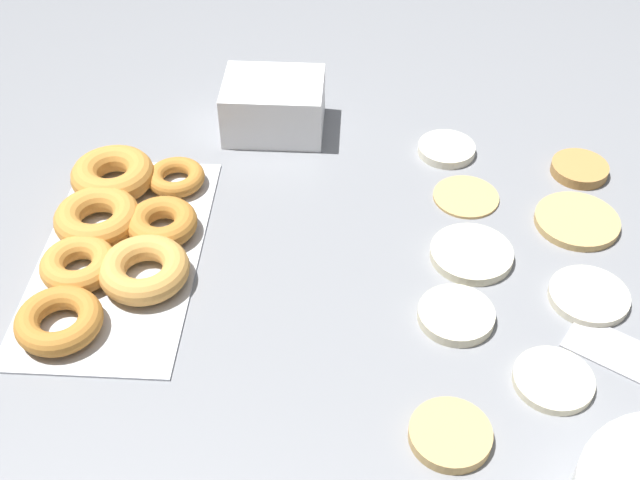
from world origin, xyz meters
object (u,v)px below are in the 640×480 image
at_px(pancake_1, 466,196).
at_px(pancake_7, 450,435).
at_px(pancake_8, 456,315).
at_px(pancake_4, 471,254).
at_px(pancake_6, 446,149).
at_px(pancake_2, 589,296).
at_px(donut_tray, 116,235).
at_px(pancake_0, 553,380).
at_px(spatula, 634,358).
at_px(pancake_5, 577,221).
at_px(pancake_3, 579,169).
at_px(container_stack, 274,106).

distance_m(pancake_1, pancake_7, 0.40).
bearing_deg(pancake_1, pancake_8, -7.48).
bearing_deg(pancake_4, pancake_6, -175.26).
distance_m(pancake_2, donut_tray, 0.60).
bearing_deg(pancake_2, pancake_0, -25.84).
relative_size(pancake_4, spatula, 0.50).
bearing_deg(pancake_7, spatula, 118.26).
relative_size(pancake_2, pancake_5, 0.86).
bearing_deg(pancake_3, pancake_2, -7.59).
xyz_separation_m(pancake_4, pancake_5, (-0.07, 0.15, -0.00)).
bearing_deg(spatula, pancake_4, -10.84).
bearing_deg(donut_tray, pancake_3, 106.65).
relative_size(donut_tray, spatula, 1.83).
bearing_deg(donut_tray, container_stack, 147.03).
relative_size(pancake_6, spatula, 0.40).
bearing_deg(pancake_4, pancake_3, 137.48).
xyz_separation_m(pancake_4, spatula, (0.16, 0.17, -0.00)).
relative_size(pancake_8, spatula, 0.43).
distance_m(pancake_5, donut_tray, 0.62).
bearing_deg(spatula, pancake_0, 53.32).
xyz_separation_m(pancake_3, pancake_6, (-0.04, -0.19, -0.00)).
height_order(pancake_1, pancake_6, pancake_6).
xyz_separation_m(pancake_0, pancake_3, (-0.38, 0.10, 0.00)).
bearing_deg(container_stack, pancake_1, 61.58).
bearing_deg(container_stack, spatula, 46.26).
height_order(pancake_0, container_stack, container_stack).
bearing_deg(pancake_2, donut_tray, -96.05).
relative_size(pancake_0, pancake_7, 1.03).
height_order(pancake_5, container_stack, container_stack).
bearing_deg(pancake_3, pancake_0, -14.20).
height_order(pancake_1, pancake_2, pancake_2).
bearing_deg(pancake_1, pancake_7, -6.86).
height_order(pancake_8, container_stack, container_stack).
distance_m(pancake_3, container_stack, 0.46).
distance_m(pancake_5, pancake_6, 0.23).
xyz_separation_m(pancake_6, pancake_8, (0.33, -0.01, 0.00)).
bearing_deg(pancake_1, pancake_5, 72.06).
bearing_deg(pancake_3, pancake_1, -68.63).
bearing_deg(pancake_4, spatula, 47.13).
bearing_deg(pancake_7, donut_tray, -123.17).
height_order(pancake_2, container_stack, container_stack).
distance_m(pancake_0, pancake_4, 0.21).
bearing_deg(pancake_5, pancake_2, -4.30).
height_order(pancake_5, pancake_6, pancake_6).
relative_size(pancake_1, pancake_3, 1.13).
relative_size(pancake_0, container_stack, 0.60).
xyz_separation_m(donut_tray, container_stack, (-0.28, 0.18, 0.02)).
relative_size(pancake_6, pancake_7, 0.97).
bearing_deg(pancake_7, pancake_4, 170.73).
xyz_separation_m(pancake_0, pancake_1, (-0.32, -0.07, -0.00)).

